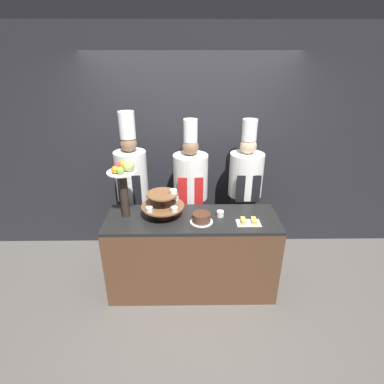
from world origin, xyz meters
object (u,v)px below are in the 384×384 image
(tiered_stand, at_px, (163,203))
(chef_center_left, at_px, (191,190))
(chef_center_right, at_px, (245,188))
(cup_white, at_px, (220,214))
(chef_left, at_px, (132,186))
(fruit_pedestal, at_px, (123,180))
(cake_square_tray, at_px, (249,222))
(cake_round, at_px, (201,218))

(tiered_stand, height_order, chef_center_left, chef_center_left)
(tiered_stand, height_order, chef_center_right, chef_center_right)
(tiered_stand, xyz_separation_m, cup_white, (0.59, -0.01, -0.12))
(chef_center_right, bearing_deg, chef_left, -180.00)
(fruit_pedestal, height_order, chef_center_left, chef_center_left)
(tiered_stand, relative_size, chef_left, 0.23)
(cup_white, bearing_deg, cake_square_tray, -28.12)
(fruit_pedestal, bearing_deg, chef_left, 92.62)
(chef_left, distance_m, chef_center_left, 0.70)
(tiered_stand, xyz_separation_m, chef_center_right, (0.95, 0.55, -0.09))
(fruit_pedestal, bearing_deg, cake_round, -10.49)
(chef_center_right, bearing_deg, fruit_pedestal, -158.23)
(cake_square_tray, distance_m, chef_center_left, 0.92)
(tiered_stand, distance_m, chef_left, 0.69)
(tiered_stand, bearing_deg, chef_center_left, 62.50)
(tiered_stand, height_order, cake_round, tiered_stand)
(cup_white, relative_size, chef_center_right, 0.04)
(cake_round, xyz_separation_m, chef_center_left, (-0.10, 0.68, 0.00))
(fruit_pedestal, height_order, chef_center_right, chef_center_right)
(fruit_pedestal, xyz_separation_m, cake_round, (0.78, -0.14, -0.36))
(fruit_pedestal, height_order, cake_round, fruit_pedestal)
(chef_center_right, bearing_deg, chef_center_left, -180.00)
(tiered_stand, xyz_separation_m, fruit_pedestal, (-0.39, 0.02, 0.25))
(fruit_pedestal, bearing_deg, cake_square_tray, -8.00)
(cake_round, height_order, chef_center_left, chef_center_left)
(tiered_stand, height_order, chef_left, chef_left)
(chef_left, xyz_separation_m, chef_center_right, (1.36, 0.00, -0.04))
(chef_left, relative_size, chef_center_left, 1.05)
(fruit_pedestal, relative_size, cake_round, 2.63)
(cup_white, xyz_separation_m, cake_square_tray, (0.27, -0.14, -0.01))
(tiered_stand, distance_m, fruit_pedestal, 0.46)
(cake_round, bearing_deg, cake_square_tray, -3.84)
(cup_white, distance_m, chef_center_right, 0.67)
(fruit_pedestal, bearing_deg, chef_center_right, 21.77)
(chef_left, xyz_separation_m, chef_center_left, (0.70, -0.00, -0.05))
(cup_white, height_order, chef_center_right, chef_center_right)
(cup_white, distance_m, chef_left, 1.16)
(chef_left, bearing_deg, cup_white, -29.30)
(cup_white, bearing_deg, tiered_stand, 179.03)
(cake_round, height_order, chef_center_right, chef_center_right)
(cake_square_tray, distance_m, chef_center_right, 0.72)
(tiered_stand, distance_m, cake_square_tray, 0.89)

